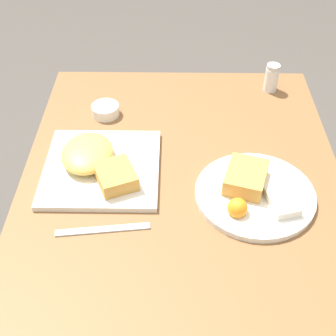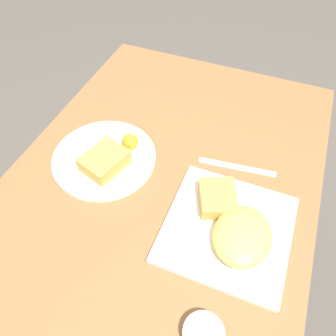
{
  "view_description": "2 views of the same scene",
  "coord_description": "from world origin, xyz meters",
  "px_view_note": "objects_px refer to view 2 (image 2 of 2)",
  "views": [
    {
      "loc": [
        0.73,
        -0.02,
        1.49
      ],
      "look_at": [
        -0.03,
        -0.03,
        0.79
      ],
      "focal_mm": 50.0,
      "sensor_mm": 36.0,
      "label": 1
    },
    {
      "loc": [
        -0.46,
        -0.2,
        1.39
      ],
      "look_at": [
        0.02,
        -0.01,
        0.75
      ],
      "focal_mm": 35.0,
      "sensor_mm": 36.0,
      "label": 2
    }
  ],
  "objects_px": {
    "plate_square_near": "(231,227)",
    "butter_knife": "(237,167)",
    "sauce_ramekin": "(203,334)",
    "plate_oval_far": "(105,157)"
  },
  "relations": [
    {
      "from": "plate_oval_far",
      "to": "sauce_ramekin",
      "type": "xyz_separation_m",
      "value": [
        -0.31,
        -0.37,
        0.0
      ]
    },
    {
      "from": "plate_square_near",
      "to": "sauce_ramekin",
      "type": "relative_size",
      "value": 3.62
    },
    {
      "from": "sauce_ramekin",
      "to": "plate_square_near",
      "type": "bearing_deg",
      "value": 2.13
    },
    {
      "from": "plate_square_near",
      "to": "butter_knife",
      "type": "relative_size",
      "value": 1.36
    },
    {
      "from": "sauce_ramekin",
      "to": "butter_knife",
      "type": "bearing_deg",
      "value": 5.56
    },
    {
      "from": "plate_square_near",
      "to": "sauce_ramekin",
      "type": "height_order",
      "value": "plate_square_near"
    },
    {
      "from": "plate_square_near",
      "to": "plate_oval_far",
      "type": "height_order",
      "value": "plate_square_near"
    },
    {
      "from": "butter_knife",
      "to": "sauce_ramekin",
      "type": "bearing_deg",
      "value": 88.57
    },
    {
      "from": "plate_square_near",
      "to": "butter_knife",
      "type": "height_order",
      "value": "plate_square_near"
    },
    {
      "from": "butter_knife",
      "to": "plate_square_near",
      "type": "bearing_deg",
      "value": 92.65
    }
  ]
}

